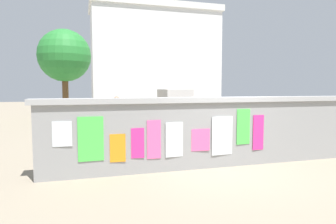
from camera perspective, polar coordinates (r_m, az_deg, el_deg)
ground at (r=14.95m, az=-3.80°, el=-2.68°), size 60.00×60.00×0.00m
poster_wall at (r=7.29m, az=9.75°, el=-3.62°), size 8.52×0.42×1.69m
auto_rickshaw_truck at (r=12.96m, az=-2.82°, el=0.19°), size 3.67×1.67×1.85m
motorcycle at (r=11.72m, az=11.62°, el=-2.52°), size 1.89×0.59×0.87m
bicycle_near at (r=8.69m, az=-5.28°, el=-5.61°), size 1.70×0.45×0.95m
bicycle_far at (r=9.33m, az=16.10°, el=-5.06°), size 1.65×0.61×0.95m
person_walking at (r=10.50m, az=-9.86°, el=-0.45°), size 0.42×0.42×1.62m
tree_roadside at (r=18.19m, az=-19.39°, el=10.16°), size 2.98×2.98×5.25m
building_background at (r=25.62m, az=-2.57°, el=10.23°), size 10.77×4.59×8.73m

